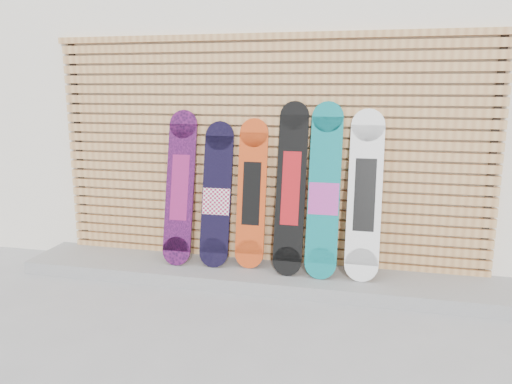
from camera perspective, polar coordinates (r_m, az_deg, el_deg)
ground at (r=4.19m, az=0.27°, el=-13.70°), size 80.00×80.00×0.00m
building at (r=7.19m, az=10.69°, el=11.69°), size 12.00×5.00×3.60m
concrete_step at (r=4.81m, az=0.34°, el=-9.44°), size 4.60×0.70×0.12m
slat_wall at (r=4.80m, az=1.13°, el=4.70°), size 4.26×0.08×2.29m
snowboard_0 at (r=4.89m, az=-8.68°, el=0.51°), size 0.28×0.37×1.48m
snowboard_1 at (r=4.79m, az=-4.52°, el=-0.37°), size 0.28×0.34×1.37m
snowboard_2 at (r=4.72m, az=-0.50°, el=-0.18°), size 0.28×0.28×1.41m
snowboard_3 at (r=4.58m, az=4.01°, el=0.43°), size 0.27×0.39×1.57m
snowboard_4 at (r=4.54m, az=7.79°, el=0.09°), size 0.29×0.40×1.57m
snowboard_5 at (r=4.54m, az=12.32°, el=-0.33°), size 0.30×0.38×1.51m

